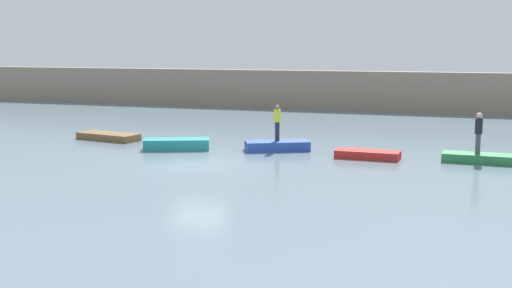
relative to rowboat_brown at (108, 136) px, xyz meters
The scene contains 9 objects.
ground_plane 8.92m from the rowboat_brown, 33.51° to the right, with size 120.00×120.00×0.00m, color slate.
embankment_wall 21.52m from the rowboat_brown, 69.75° to the left, with size 80.00×1.20×3.07m, color gray.
rowboat_brown is the anchor object (origin of this frame).
rowboat_teal 5.29m from the rowboat_brown, 20.90° to the right, with size 3.16×1.20×0.53m, color teal.
rowboat_blue 9.72m from the rowboat_brown, ahead, with size 3.06×1.25×0.46m, color #2B4CAD.
rowboat_red 14.30m from the rowboat_brown, ahead, with size 2.86×1.13×0.36m, color red.
rowboat_green 18.95m from the rowboat_brown, ahead, with size 2.95×1.14×0.39m, color #2D7F47.
person_dark_shirt 18.99m from the rowboat_brown, ahead, with size 0.32×0.32×1.80m.
person_hiviz_shirt 9.80m from the rowboat_brown, ahead, with size 0.32×0.32×1.75m.
Camera 1 is at (11.02, -25.46, 5.08)m, focal length 45.36 mm.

